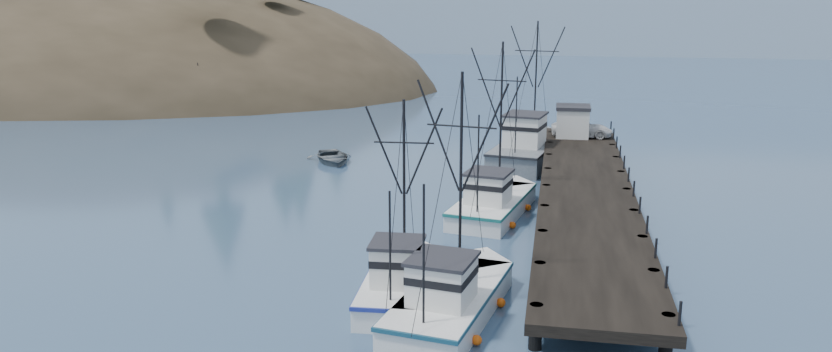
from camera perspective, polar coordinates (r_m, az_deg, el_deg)
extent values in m
plane|color=#304A6B|center=(37.66, -8.47, -8.82)|extent=(400.00, 400.00, 0.00)
cube|color=black|center=(50.38, 12.94, -1.08)|extent=(6.00, 44.00, 0.50)
cylinder|color=black|center=(31.69, 9.19, -11.37)|extent=(0.56, 0.56, 2.00)
cylinder|color=black|center=(32.04, 18.72, -11.68)|extent=(0.56, 0.56, 2.00)
cylinder|color=black|center=(36.28, 9.46, -8.05)|extent=(0.56, 0.56, 2.00)
cylinder|color=black|center=(36.59, 17.71, -8.35)|extent=(0.56, 0.56, 2.00)
cylinder|color=black|center=(40.97, 9.66, -5.47)|extent=(0.56, 0.56, 2.00)
cylinder|color=black|center=(41.24, 16.93, -5.76)|extent=(0.56, 0.56, 2.00)
cylinder|color=black|center=(45.72, 9.82, -3.43)|extent=(0.56, 0.56, 2.00)
cylinder|color=black|center=(45.97, 16.32, -3.70)|extent=(0.56, 0.56, 2.00)
cylinder|color=black|center=(50.53, 9.95, -1.77)|extent=(0.56, 0.56, 2.00)
cylinder|color=black|center=(50.75, 15.83, -2.03)|extent=(0.56, 0.56, 2.00)
cylinder|color=black|center=(55.36, 10.06, -0.40)|extent=(0.56, 0.56, 2.00)
cylinder|color=black|center=(55.56, 15.42, -0.64)|extent=(0.56, 0.56, 2.00)
cylinder|color=black|center=(60.23, 10.15, 0.74)|extent=(0.56, 0.56, 2.00)
cylinder|color=black|center=(60.41, 15.08, 0.52)|extent=(0.56, 0.56, 2.00)
cylinder|color=black|center=(65.11, 10.22, 1.72)|extent=(0.56, 0.56, 2.00)
cylinder|color=black|center=(65.28, 14.79, 1.51)|extent=(0.56, 0.56, 2.00)
cylinder|color=black|center=(70.01, 10.29, 2.56)|extent=(0.56, 0.56, 2.00)
cylinder|color=black|center=(70.17, 14.54, 2.36)|extent=(0.56, 0.56, 2.00)
ellipsoid|color=#382D1E|center=(139.19, -25.39, 4.05)|extent=(132.00, 78.00, 51.00)
ellipsoid|color=black|center=(144.82, -26.24, 5.90)|extent=(109.20, 62.40, 41.60)
cube|color=beige|center=(102.59, -18.42, 5.83)|extent=(4.00, 5.00, 2.80)
cube|color=beige|center=(109.02, -20.18, 6.12)|extent=(4.00, 5.00, 2.80)
cube|color=beige|center=(106.03, -14.96, 6.31)|extent=(4.00, 5.00, 2.80)
cube|color=#9EB2C6|center=(203.24, 10.45, 9.52)|extent=(360.00, 40.00, 26.00)
cube|color=silver|center=(224.27, -2.58, 10.12)|extent=(180.00, 25.00, 18.00)
cube|color=white|center=(96.74, -16.22, 4.89)|extent=(1.00, 3.50, 0.90)
cylinder|color=black|center=(96.36, -16.34, 6.59)|extent=(0.08, 0.08, 6.00)
cube|color=white|center=(109.89, -16.90, 5.85)|extent=(1.00, 3.50, 0.90)
cylinder|color=black|center=(109.56, -17.00, 7.35)|extent=(0.08, 0.08, 6.00)
cube|color=white|center=(98.01, -14.00, 5.13)|extent=(1.00, 3.50, 0.90)
cylinder|color=black|center=(97.63, -14.10, 6.82)|extent=(0.08, 0.08, 6.00)
cube|color=white|center=(101.25, -10.00, 5.60)|extent=(1.00, 3.50, 0.90)
cylinder|color=black|center=(100.89, -10.07, 7.23)|extent=(0.08, 0.08, 6.00)
cube|color=white|center=(101.99, -20.55, 4.99)|extent=(1.00, 3.50, 0.90)
cylinder|color=black|center=(101.63, -20.68, 6.61)|extent=(0.08, 0.08, 6.00)
cube|color=white|center=(106.89, -19.98, 5.41)|extent=(1.00, 3.50, 0.90)
cylinder|color=black|center=(106.55, -20.11, 6.95)|extent=(0.08, 0.08, 6.00)
cube|color=white|center=(103.88, -12.97, 5.66)|extent=(1.00, 3.50, 0.90)
cylinder|color=black|center=(103.53, -13.05, 7.25)|extent=(0.08, 0.08, 6.00)
cube|color=white|center=(100.65, -10.26, 5.54)|extent=(1.00, 3.50, 0.90)
cylinder|color=black|center=(100.29, -10.33, 7.18)|extent=(0.08, 0.08, 6.00)
cube|color=white|center=(34.48, 2.62, -10.05)|extent=(5.10, 9.74, 1.60)
cube|color=white|center=(38.59, 4.75, -7.42)|extent=(3.57, 3.57, 1.60)
cube|color=navy|center=(34.20, 2.63, -8.98)|extent=(5.22, 9.99, 0.18)
cube|color=silver|center=(32.75, 2.01, -8.05)|extent=(2.93, 3.00, 1.90)
cube|color=#26262B|center=(32.39, 2.02, -6.36)|extent=(3.18, 3.27, 0.16)
cylinder|color=black|center=(33.91, 3.46, -0.26)|extent=(0.14, 0.14, 9.82)
cylinder|color=black|center=(29.94, 0.59, -6.09)|extent=(0.10, 0.10, 5.89)
cube|color=white|center=(36.33, -1.17, -8.76)|extent=(3.72, 8.20, 1.60)
cube|color=white|center=(40.02, -0.32, -6.57)|extent=(3.23, 3.23, 1.60)
cube|color=navy|center=(36.07, -1.18, -7.73)|extent=(3.79, 8.41, 0.18)
cube|color=silver|center=(34.74, -1.44, -6.73)|extent=(2.40, 2.40, 1.90)
cube|color=#26262B|center=(34.39, -1.45, -5.13)|extent=(2.60, 2.61, 0.16)
cylinder|color=black|center=(35.91, -0.92, -0.67)|extent=(0.14, 0.14, 8.32)
cylinder|color=black|center=(32.31, -2.01, -5.43)|extent=(0.10, 0.10, 4.99)
cube|color=white|center=(49.81, 5.93, -2.52)|extent=(5.35, 10.01, 1.60)
cube|color=white|center=(54.24, 7.29, -1.20)|extent=(3.59, 3.59, 1.60)
cube|color=#175D58|center=(49.62, 5.95, -1.74)|extent=(5.46, 10.26, 0.18)
cube|color=silver|center=(48.21, 5.58, -0.90)|extent=(3.01, 3.11, 1.90)
cube|color=#26262B|center=(47.96, 5.61, 0.29)|extent=(3.27, 3.39, 0.16)
cylinder|color=black|center=(49.89, 6.55, 4.41)|extent=(0.14, 0.14, 10.15)
cylinder|color=black|center=(45.44, 4.79, 0.92)|extent=(0.10, 0.10, 6.09)
cube|color=slate|center=(65.64, 8.62, 1.66)|extent=(6.57, 13.02, 2.20)
cube|color=slate|center=(71.59, 9.76, 2.62)|extent=(4.24, 4.24, 2.20)
cube|color=black|center=(65.44, 8.65, 2.51)|extent=(6.72, 13.35, 0.18)
cube|color=silver|center=(63.66, 8.36, 3.49)|extent=(3.62, 4.01, 2.60)
cube|color=#26262B|center=(63.43, 8.41, 4.72)|extent=(3.94, 4.37, 0.16)
cylinder|color=black|center=(66.49, 9.19, 7.26)|extent=(0.14, 0.14, 10.31)
cylinder|color=black|center=(60.30, 7.71, 4.67)|extent=(0.10, 0.10, 6.19)
cube|color=silver|center=(67.66, 11.95, 4.03)|extent=(2.80, 3.00, 2.50)
cube|color=#26262B|center=(67.44, 12.01, 5.20)|extent=(3.00, 3.20, 0.30)
imported|color=silver|center=(67.76, 12.63, 3.58)|extent=(5.39, 2.54, 1.49)
imported|color=#575E61|center=(65.80, -6.45, 1.09)|extent=(6.20, 6.93, 1.18)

